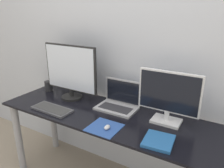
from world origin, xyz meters
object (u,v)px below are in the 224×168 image
Objects in this scene: laptop at (119,101)px; mug at (49,86)px; mouse at (107,127)px; book at (159,141)px; keyboard at (52,109)px; monitor_left at (70,71)px; monitor_right at (169,97)px.

laptop is 0.80m from mug.
mouse is 0.27× the size of book.
mouse is (0.55, -0.03, 0.01)m from keyboard.
laptop is 0.55m from keyboard.
book is at bearing -16.48° from monitor_left.
mug reaches higher than keyboard.
mug is (-1.22, 0.03, -0.15)m from monitor_right.
monitor_left is 1.56× the size of keyboard.
laptop is (-0.42, 0.04, -0.15)m from monitor_right.
keyboard is 3.55× the size of mug.
monitor_left is 2.60× the size of book.
book reaches higher than keyboard.
book is at bearing -34.84° from laptop.
book is (0.93, -0.27, -0.25)m from monitor_left.
mug is at bearing -179.01° from laptop.
monitor_right is 7.75× the size of mouse.
monitor_left is 1.00m from book.
monitor_left is at bearing 151.54° from mouse.
monitor_right is 2.09× the size of book.
monitor_left is 0.39m from mug.
monitor_right is 1.25× the size of keyboard.
mug is (-0.80, -0.01, -0.01)m from laptop.
monitor_right reaches higher than keyboard.
monitor_left reaches higher than book.
mug reaches higher than mouse.
keyboard is (-0.45, -0.32, -0.05)m from laptop.
monitor_left is 0.51m from laptop.
mouse is 0.57× the size of mug.
mug is at bearing 166.42° from book.
laptop is at bearing 174.21° from monitor_right.
mouse is 0.36m from book.
mouse is at bearing -174.05° from book.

